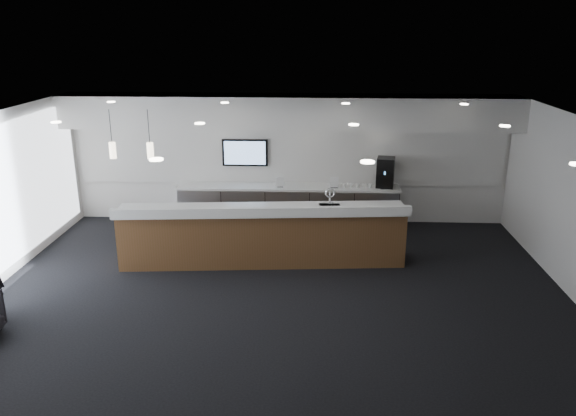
{
  "coord_description": "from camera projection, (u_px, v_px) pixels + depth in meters",
  "views": [
    {
      "loc": [
        0.61,
        -8.67,
        4.42
      ],
      "look_at": [
        0.12,
        1.3,
        1.18
      ],
      "focal_mm": 35.0,
      "sensor_mm": 36.0,
      "label": 1
    }
  ],
  "objects": [
    {
      "name": "cup_0",
      "position": [
        370.0,
        186.0,
        12.63
      ],
      "size": [
        0.09,
        0.09,
        0.09
      ],
      "primitive_type": "imported",
      "color": "white",
      "rests_on": "back_credenza"
    },
    {
      "name": "alcove_panel",
      "position": [
        289.0,
        155.0,
        12.91
      ],
      "size": [
        9.8,
        0.06,
        1.4
      ],
      "primitive_type": "cube",
      "color": "silver",
      "rests_on": "back_wall"
    },
    {
      "name": "cup_2",
      "position": [
        358.0,
        186.0,
        12.64
      ],
      "size": [
        0.12,
        0.12,
        0.09
      ],
      "primitive_type": "imported",
      "rotation": [
        0.0,
        0.0,
        1.29
      ],
      "color": "white",
      "rests_on": "back_credenza"
    },
    {
      "name": "pendant_left",
      "position": [
        143.0,
        156.0,
        9.81
      ],
      "size": [
        0.12,
        0.12,
        0.3
      ],
      "primitive_type": "cylinder",
      "color": "#FFECC6",
      "rests_on": "ceiling"
    },
    {
      "name": "soffit_bulkhead",
      "position": [
        288.0,
        112.0,
        12.19
      ],
      "size": [
        10.0,
        0.9,
        0.7
      ],
      "primitive_type": "cube",
      "color": "silver",
      "rests_on": "back_wall"
    },
    {
      "name": "cup_5",
      "position": [
        339.0,
        185.0,
        12.66
      ],
      "size": [
        0.1,
        0.1,
        0.09
      ],
      "primitive_type": "imported",
      "rotation": [
        0.0,
        0.0,
        3.23
      ],
      "color": "white",
      "rests_on": "back_credenza"
    },
    {
      "name": "ground",
      "position": [
        277.0,
        296.0,
        9.63
      ],
      "size": [
        10.0,
        10.0,
        0.0
      ],
      "primitive_type": "plane",
      "color": "black",
      "rests_on": "ground"
    },
    {
      "name": "cup_6",
      "position": [
        333.0,
        185.0,
        12.67
      ],
      "size": [
        0.13,
        0.13,
        0.09
      ],
      "primitive_type": "imported",
      "rotation": [
        0.0,
        0.0,
        3.87
      ],
      "color": "white",
      "rests_on": "back_credenza"
    },
    {
      "name": "wall_tv",
      "position": [
        245.0,
        153.0,
        12.88
      ],
      "size": [
        1.05,
        0.08,
        0.62
      ],
      "color": "black",
      "rests_on": "back_wall"
    },
    {
      "name": "pendant_right",
      "position": [
        104.0,
        156.0,
        9.84
      ],
      "size": [
        0.12,
        0.12,
        0.3
      ],
      "primitive_type": "cylinder",
      "color": "#FFECC6",
      "rests_on": "ceiling"
    },
    {
      "name": "cup_3",
      "position": [
        352.0,
        185.0,
        12.65
      ],
      "size": [
        0.12,
        0.12,
        0.09
      ],
      "primitive_type": "imported",
      "rotation": [
        0.0,
        0.0,
        1.94
      ],
      "color": "white",
      "rests_on": "back_credenza"
    },
    {
      "name": "back_credenza",
      "position": [
        288.0,
        205.0,
        12.94
      ],
      "size": [
        5.06,
        0.66,
        0.95
      ],
      "color": "#979A9F",
      "rests_on": "ground"
    },
    {
      "name": "ceiling_can_lights",
      "position": [
        276.0,
        124.0,
        8.71
      ],
      "size": [
        7.0,
        5.0,
        0.02
      ],
      "primitive_type": null,
      "color": "white",
      "rests_on": "ceiling"
    },
    {
      "name": "ceiling",
      "position": [
        276.0,
        122.0,
        8.71
      ],
      "size": [
        10.0,
        8.0,
        0.02
      ],
      "primitive_type": "cube",
      "color": "black",
      "rests_on": "back_wall"
    },
    {
      "name": "cup_4",
      "position": [
        345.0,
        185.0,
        12.66
      ],
      "size": [
        0.13,
        0.13,
        0.09
      ],
      "primitive_type": "imported",
      "rotation": [
        0.0,
        0.0,
        2.58
      ],
      "color": "white",
      "rests_on": "back_credenza"
    },
    {
      "name": "coffee_machine",
      "position": [
        385.0,
        172.0,
        12.62
      ],
      "size": [
        0.45,
        0.54,
        0.67
      ],
      "rotation": [
        0.0,
        0.0,
        -0.18
      ],
      "color": "black",
      "rests_on": "back_credenza"
    },
    {
      "name": "info_sign_right",
      "position": [
        334.0,
        182.0,
        12.6
      ],
      "size": [
        0.19,
        0.04,
        0.25
      ],
      "primitive_type": "cube",
      "rotation": [
        0.0,
        0.0,
        0.09
      ],
      "color": "white",
      "rests_on": "back_credenza"
    },
    {
      "name": "info_sign_left",
      "position": [
        280.0,
        182.0,
        12.65
      ],
      "size": [
        0.17,
        0.05,
        0.23
      ],
      "primitive_type": "cube",
      "rotation": [
        0.0,
        0.0,
        0.17
      ],
      "color": "white",
      "rests_on": "back_credenza"
    },
    {
      "name": "back_wall",
      "position": [
        289.0,
        159.0,
        12.97
      ],
      "size": [
        10.0,
        0.02,
        3.0
      ],
      "primitive_type": "cube",
      "color": "silver",
      "rests_on": "ground"
    },
    {
      "name": "cup_1",
      "position": [
        364.0,
        186.0,
        12.64
      ],
      "size": [
        0.13,
        0.13,
        0.09
      ],
      "primitive_type": "imported",
      "rotation": [
        0.0,
        0.0,
        0.65
      ],
      "color": "white",
      "rests_on": "back_credenza"
    },
    {
      "name": "service_counter",
      "position": [
        263.0,
        235.0,
        10.85
      ],
      "size": [
        5.57,
        1.36,
        1.49
      ],
      "rotation": [
        0.0,
        0.0,
        0.08
      ],
      "color": "brown",
      "rests_on": "ground"
    }
  ]
}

